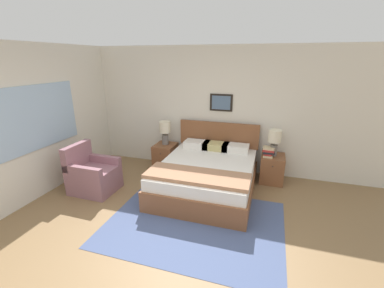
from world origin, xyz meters
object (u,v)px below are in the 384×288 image
(table_lamp_by_door, at_px, (275,139))
(bed, at_px, (207,175))
(nightstand_near_window, at_px, (166,156))
(armchair, at_px, (93,175))
(table_lamp_near_window, at_px, (165,130))
(nightstand_by_door, at_px, (272,168))

(table_lamp_by_door, bearing_deg, bed, -145.81)
(nightstand_near_window, height_order, table_lamp_by_door, table_lamp_by_door)
(bed, height_order, table_lamp_by_door, bed)
(bed, relative_size, armchair, 2.33)
(armchair, bearing_deg, bed, 108.48)
(bed, relative_size, table_lamp_near_window, 3.97)
(nightstand_near_window, height_order, table_lamp_near_window, table_lamp_near_window)
(armchair, distance_m, table_lamp_by_door, 3.48)
(bed, bearing_deg, armchair, -162.29)
(table_lamp_near_window, bearing_deg, armchair, -121.38)
(nightstand_by_door, bearing_deg, table_lamp_near_window, 179.39)
(nightstand_by_door, xyz_separation_m, table_lamp_near_window, (-2.29, 0.02, 0.60))
(nightstand_by_door, distance_m, table_lamp_near_window, 2.36)
(bed, height_order, table_lamp_near_window, bed)
(armchair, xyz_separation_m, table_lamp_near_window, (0.86, 1.41, 0.57))
(table_lamp_near_window, relative_size, table_lamp_by_door, 1.00)
(table_lamp_near_window, bearing_deg, bed, -33.87)
(armchair, distance_m, table_lamp_near_window, 1.74)
(nightstand_near_window, xyz_separation_m, table_lamp_near_window, (-0.00, 0.02, 0.60))
(nightstand_by_door, distance_m, table_lamp_by_door, 0.60)
(bed, distance_m, nightstand_by_door, 1.36)
(armchair, height_order, table_lamp_near_window, table_lamp_near_window)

